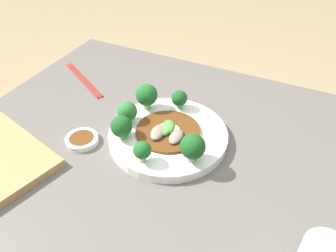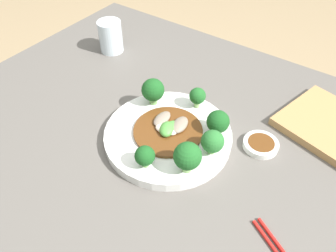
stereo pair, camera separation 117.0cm
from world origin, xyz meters
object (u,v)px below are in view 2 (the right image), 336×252
(broccoli_north, at_px, (145,156))
(broccoli_southeast, at_px, (153,90))
(broccoli_south, at_px, (197,96))
(broccoli_southwest, at_px, (218,122))
(plate, at_px, (168,135))
(broccoli_west, at_px, (212,142))
(drinking_glass, at_px, (111,37))
(stirfry_center, at_px, (169,129))
(sauce_dish, at_px, (261,144))
(broccoli_northwest, at_px, (188,156))

(broccoli_north, xyz_separation_m, broccoli_southeast, (0.11, -0.17, 0.01))
(broccoli_south, xyz_separation_m, broccoli_southwest, (-0.09, 0.05, -0.00))
(plate, xyz_separation_m, broccoli_west, (-0.11, -0.01, 0.04))
(broccoli_southeast, height_order, broccoli_west, broccoli_southeast)
(plate, relative_size, broccoli_north, 5.75)
(broccoli_southwest, height_order, drinking_glass, drinking_glass)
(stirfry_center, xyz_separation_m, drinking_glass, (0.38, -0.22, 0.02))
(plate, relative_size, stirfry_center, 1.85)
(broccoli_southwest, relative_size, drinking_glass, 0.61)
(drinking_glass, bearing_deg, broccoli_west, 156.56)
(broccoli_west, height_order, sauce_dish, broccoli_west)
(plate, relative_size, sauce_dish, 3.68)
(plate, distance_m, broccoli_southwest, 0.12)
(plate, distance_m, broccoli_west, 0.12)
(drinking_glass, bearing_deg, broccoli_northwest, 148.86)
(broccoli_northwest, relative_size, drinking_glass, 0.74)
(plate, xyz_separation_m, broccoli_southwest, (-0.09, -0.07, 0.05))
(broccoli_north, bearing_deg, broccoli_south, -87.25)
(broccoli_southeast, distance_m, broccoli_west, 0.22)
(broccoli_southeast, xyz_separation_m, sauce_dish, (-0.29, -0.04, -0.06))
(stirfry_center, bearing_deg, drinking_glass, -29.73)
(broccoli_southwest, relative_size, stirfry_center, 0.37)
(broccoli_southeast, height_order, stirfry_center, broccoli_southeast)
(broccoli_north, bearing_deg, broccoli_southwest, -113.46)
(sauce_dish, bearing_deg, broccoli_southwest, 21.66)
(broccoli_south, bearing_deg, plate, 86.57)
(broccoli_southwest, xyz_separation_m, stirfry_center, (0.09, 0.06, -0.03))
(sauce_dish, bearing_deg, broccoli_southeast, 8.01)
(broccoli_west, xyz_separation_m, stirfry_center, (0.11, 0.00, -0.02))
(broccoli_south, bearing_deg, broccoli_west, 133.79)
(plate, height_order, broccoli_northwest, broccoli_northwest)
(broccoli_west, height_order, drinking_glass, drinking_glass)
(broccoli_west, xyz_separation_m, broccoli_southwest, (0.02, -0.06, 0.00))
(broccoli_north, bearing_deg, drinking_glass, -39.61)
(sauce_dish, bearing_deg, drinking_glass, -11.35)
(broccoli_northwest, xyz_separation_m, broccoli_southwest, (0.00, -0.13, -0.01))
(broccoli_west, height_order, broccoli_southwest, broccoli_southwest)
(broccoli_south, distance_m, broccoli_southwest, 0.10)
(drinking_glass, bearing_deg, broccoli_north, 140.39)
(broccoli_southeast, height_order, sauce_dish, broccoli_southeast)
(broccoli_southeast, bearing_deg, broccoli_south, -152.26)
(plate, bearing_deg, broccoli_southeast, -35.14)
(broccoli_north, xyz_separation_m, broccoli_northwest, (-0.08, -0.04, 0.01))
(stirfry_center, relative_size, drinking_glass, 1.64)
(broccoli_northwest, distance_m, broccoli_southwest, 0.13)
(broccoli_southeast, xyz_separation_m, stirfry_center, (-0.09, 0.06, -0.03))
(broccoli_south, distance_m, broccoli_southeast, 0.11)
(broccoli_north, distance_m, broccoli_south, 0.23)
(broccoli_south, bearing_deg, broccoli_southeast, 27.74)
(broccoli_south, xyz_separation_m, drinking_glass, (0.39, -0.10, -0.01))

